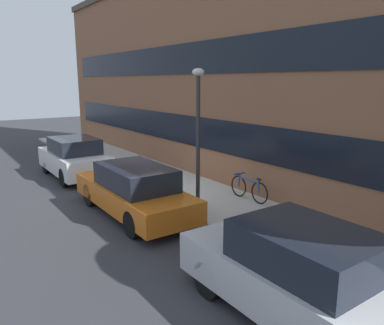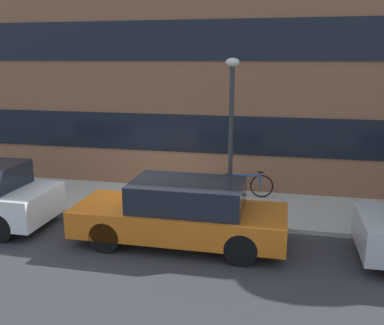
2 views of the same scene
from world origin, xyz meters
name	(u,v)px [view 2 (image 2 of 2)]	position (x,y,z in m)	size (l,w,h in m)	color
ground_plane	(144,221)	(0.00, 0.00, 0.00)	(56.00, 56.00, 0.00)	#333338
sidewalk_strip	(159,202)	(0.00, 1.34, 0.05)	(28.00, 2.67, 0.11)	#B2AFA8
rowhouse_facade	(174,55)	(0.00, 3.12, 3.98)	(28.00, 1.02, 7.93)	brown
parked_car_orange	(182,213)	(1.22, -1.05, 0.69)	(4.48, 1.63, 1.39)	#D16619
bicycle	(246,184)	(2.28, 2.17, 0.48)	(1.53, 0.44, 0.74)	black
lamp_post	(231,119)	(2.04, 0.47, 2.51)	(0.32, 0.32, 3.79)	#2D2D30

